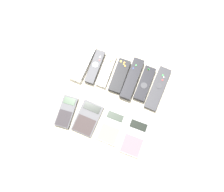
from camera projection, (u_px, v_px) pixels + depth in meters
The scene contains 12 objects.
ground_plane at pixel (110, 102), 0.94m from camera, with size 3.00×3.00×0.00m, color beige.
remote_0 at pixel (83, 62), 0.97m from camera, with size 0.06×0.19×0.03m.
remote_1 at pixel (95, 67), 0.96m from camera, with size 0.04×0.16×0.02m.
remote_2 at pixel (106, 71), 0.96m from camera, with size 0.05×0.15×0.02m.
remote_3 at pixel (119, 75), 0.95m from camera, with size 0.06×0.15×0.02m.
remote_4 at pixel (132, 79), 0.95m from camera, with size 0.05×0.19×0.03m.
remote_5 at pixel (145, 84), 0.94m from camera, with size 0.05×0.16×0.02m.
remote_6 at pixel (158, 88), 0.94m from camera, with size 0.07×0.20×0.02m.
calculator_0 at pixel (66, 112), 0.92m from camera, with size 0.07×0.14×0.02m.
calculator_1 at pixel (88, 118), 0.91m from camera, with size 0.10×0.14×0.01m.
calculator_2 at pixel (111, 127), 0.91m from camera, with size 0.09×0.14×0.01m.
calculator_3 at pixel (134, 137), 0.89m from camera, with size 0.09×0.15×0.01m.
Camera 1 is at (0.08, -0.19, 0.92)m, focal length 35.00 mm.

